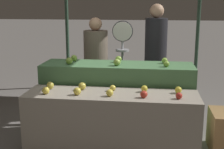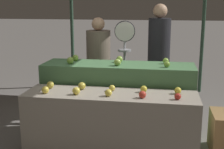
# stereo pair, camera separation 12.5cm
# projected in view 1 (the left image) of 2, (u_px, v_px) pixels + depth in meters

# --- Properties ---
(display_counter_front) EXTENTS (1.96, 0.55, 0.78)m
(display_counter_front) POSITION_uv_depth(u_px,v_px,m) (111.00, 126.00, 3.59)
(display_counter_front) COLOR gray
(display_counter_front) RESTS_ON ground_plane
(display_counter_back) EXTENTS (1.96, 0.55, 1.00)m
(display_counter_back) POSITION_uv_depth(u_px,v_px,m) (117.00, 101.00, 4.15)
(display_counter_back) COLOR #4C7A4C
(display_counter_back) RESTS_ON ground_plane
(apple_front_0) EXTENTS (0.08, 0.08, 0.08)m
(apple_front_0) POSITION_uv_depth(u_px,v_px,m) (46.00, 90.00, 3.48)
(apple_front_0) COLOR yellow
(apple_front_0) RESTS_ON display_counter_front
(apple_front_1) EXTENTS (0.09, 0.09, 0.09)m
(apple_front_1) POSITION_uv_depth(u_px,v_px,m) (77.00, 91.00, 3.44)
(apple_front_1) COLOR yellow
(apple_front_1) RESTS_ON display_counter_front
(apple_front_2) EXTENTS (0.08, 0.08, 0.08)m
(apple_front_2) POSITION_uv_depth(u_px,v_px,m) (110.00, 93.00, 3.39)
(apple_front_2) COLOR yellow
(apple_front_2) RESTS_ON display_counter_front
(apple_front_3) EXTENTS (0.08, 0.08, 0.08)m
(apple_front_3) POSITION_uv_depth(u_px,v_px,m) (144.00, 94.00, 3.34)
(apple_front_3) COLOR red
(apple_front_3) RESTS_ON display_counter_front
(apple_front_4) EXTENTS (0.07, 0.07, 0.07)m
(apple_front_4) POSITION_uv_depth(u_px,v_px,m) (179.00, 96.00, 3.30)
(apple_front_4) COLOR #B72D23
(apple_front_4) RESTS_ON display_counter_front
(apple_front_5) EXTENTS (0.09, 0.09, 0.09)m
(apple_front_5) POSITION_uv_depth(u_px,v_px,m) (50.00, 85.00, 3.69)
(apple_front_5) COLOR gold
(apple_front_5) RESTS_ON display_counter_front
(apple_front_6) EXTENTS (0.09, 0.09, 0.09)m
(apple_front_6) POSITION_uv_depth(u_px,v_px,m) (82.00, 86.00, 3.65)
(apple_front_6) COLOR gold
(apple_front_6) RESTS_ON display_counter_front
(apple_front_7) EXTENTS (0.07, 0.07, 0.07)m
(apple_front_7) POSITION_uv_depth(u_px,v_px,m) (112.00, 88.00, 3.60)
(apple_front_7) COLOR yellow
(apple_front_7) RESTS_ON display_counter_front
(apple_front_8) EXTENTS (0.08, 0.08, 0.08)m
(apple_front_8) POSITION_uv_depth(u_px,v_px,m) (144.00, 89.00, 3.56)
(apple_front_8) COLOR gold
(apple_front_8) RESTS_ON display_counter_front
(apple_front_9) EXTENTS (0.08, 0.08, 0.08)m
(apple_front_9) POSITION_uv_depth(u_px,v_px,m) (178.00, 90.00, 3.51)
(apple_front_9) COLOR gold
(apple_front_9) RESTS_ON display_counter_front
(apple_back_0) EXTENTS (0.09, 0.09, 0.09)m
(apple_back_0) POSITION_uv_depth(u_px,v_px,m) (69.00, 61.00, 4.01)
(apple_back_0) COLOR #84AD3D
(apple_back_0) RESTS_ON display_counter_back
(apple_back_1) EXTENTS (0.09, 0.09, 0.09)m
(apple_back_1) POSITION_uv_depth(u_px,v_px,m) (117.00, 62.00, 3.91)
(apple_back_1) COLOR #8EB247
(apple_back_1) RESTS_ON display_counter_back
(apple_back_2) EXTENTS (0.08, 0.08, 0.08)m
(apple_back_2) POSITION_uv_depth(u_px,v_px,m) (166.00, 64.00, 3.84)
(apple_back_2) COLOR #84AD3D
(apple_back_2) RESTS_ON display_counter_back
(apple_back_3) EXTENTS (0.08, 0.08, 0.08)m
(apple_back_3) POSITION_uv_depth(u_px,v_px,m) (74.00, 58.00, 4.22)
(apple_back_3) COLOR #84AD3D
(apple_back_3) RESTS_ON display_counter_back
(apple_back_4) EXTENTS (0.08, 0.08, 0.08)m
(apple_back_4) POSITION_uv_depth(u_px,v_px,m) (118.00, 59.00, 4.14)
(apple_back_4) COLOR #84AD3D
(apple_back_4) RESTS_ON display_counter_back
(apple_back_5) EXTENTS (0.08, 0.08, 0.08)m
(apple_back_5) POSITION_uv_depth(u_px,v_px,m) (165.00, 61.00, 4.06)
(apple_back_5) COLOR #84AD3D
(apple_back_5) RESTS_ON display_counter_back
(produce_scale) EXTENTS (0.31, 0.20, 1.52)m
(produce_scale) POSITION_uv_depth(u_px,v_px,m) (122.00, 48.00, 4.65)
(produce_scale) COLOR #99999E
(produce_scale) RESTS_ON ground_plane
(person_vendor_at_scale) EXTENTS (0.49, 0.49, 1.55)m
(person_vendor_at_scale) POSITION_uv_depth(u_px,v_px,m) (96.00, 60.00, 4.96)
(person_vendor_at_scale) COLOR #2D2D38
(person_vendor_at_scale) RESTS_ON ground_plane
(person_customer_left) EXTENTS (0.49, 0.49, 1.76)m
(person_customer_left) POSITION_uv_depth(u_px,v_px,m) (156.00, 49.00, 5.18)
(person_customer_left) COLOR #2D2D38
(person_customer_left) RESTS_ON ground_plane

